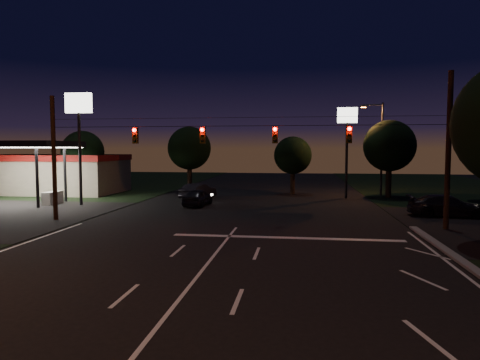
% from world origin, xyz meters
% --- Properties ---
extents(ground, '(140.00, 140.00, 0.00)m').
position_xyz_m(ground, '(0.00, 0.00, 0.00)').
color(ground, black).
rests_on(ground, ground).
extents(stop_bar, '(12.00, 0.50, 0.01)m').
position_xyz_m(stop_bar, '(3.00, 11.50, 0.01)').
color(stop_bar, silver).
rests_on(stop_bar, ground).
extents(utility_pole_right, '(0.30, 0.30, 9.00)m').
position_xyz_m(utility_pole_right, '(12.00, 15.00, 0.00)').
color(utility_pole_right, black).
rests_on(utility_pole_right, ground).
extents(utility_pole_left, '(0.28, 0.28, 8.00)m').
position_xyz_m(utility_pole_left, '(-12.00, 15.00, 0.00)').
color(utility_pole_left, black).
rests_on(utility_pole_left, ground).
extents(signal_span, '(24.00, 0.40, 1.56)m').
position_xyz_m(signal_span, '(-0.00, 14.96, 5.50)').
color(signal_span, black).
rests_on(signal_span, ground).
extents(gas_station, '(14.20, 16.10, 5.25)m').
position_xyz_m(gas_station, '(-21.86, 30.39, 2.38)').
color(gas_station, gray).
rests_on(gas_station, ground).
extents(pole_sign_left_near, '(2.20, 0.30, 9.10)m').
position_xyz_m(pole_sign_left_near, '(-14.00, 22.00, 6.98)').
color(pole_sign_left_near, black).
rests_on(pole_sign_left_near, ground).
extents(pole_sign_right, '(1.80, 0.30, 8.40)m').
position_xyz_m(pole_sign_right, '(8.00, 30.00, 6.24)').
color(pole_sign_right, black).
rests_on(pole_sign_right, ground).
extents(street_light_right_far, '(2.20, 0.35, 9.00)m').
position_xyz_m(street_light_right_far, '(11.24, 32.00, 5.24)').
color(street_light_right_far, black).
rests_on(street_light_right_far, ground).
extents(tree_far_a, '(4.20, 4.20, 6.42)m').
position_xyz_m(tree_far_a, '(-17.98, 30.12, 4.26)').
color(tree_far_a, black).
rests_on(tree_far_a, ground).
extents(tree_far_b, '(4.60, 4.60, 6.98)m').
position_xyz_m(tree_far_b, '(-7.98, 34.13, 4.61)').
color(tree_far_b, black).
rests_on(tree_far_b, ground).
extents(tree_far_c, '(3.80, 3.80, 5.86)m').
position_xyz_m(tree_far_c, '(3.02, 33.10, 3.90)').
color(tree_far_c, black).
rests_on(tree_far_c, ground).
extents(tree_far_d, '(4.80, 4.80, 7.30)m').
position_xyz_m(tree_far_d, '(12.02, 31.13, 4.83)').
color(tree_far_d, black).
rests_on(tree_far_d, ground).
extents(car_oncoming_a, '(1.96, 4.15, 1.37)m').
position_xyz_m(car_oncoming_a, '(-4.51, 23.10, 0.69)').
color(car_oncoming_a, black).
rests_on(car_oncoming_a, ground).
extents(car_oncoming_b, '(2.77, 4.62, 1.44)m').
position_xyz_m(car_oncoming_b, '(-5.52, 27.51, 0.72)').
color(car_oncoming_b, black).
rests_on(car_oncoming_b, ground).
extents(car_cross, '(5.28, 2.47, 1.49)m').
position_xyz_m(car_cross, '(13.65, 19.81, 0.75)').
color(car_cross, black).
rests_on(car_cross, ground).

